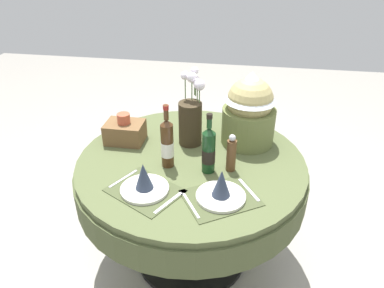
{
  "coord_description": "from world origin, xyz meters",
  "views": [
    {
      "loc": [
        0.28,
        -1.69,
        1.87
      ],
      "look_at": [
        0.0,
        0.03,
        0.83
      ],
      "focal_mm": 33.97,
      "sensor_mm": 36.0,
      "label": 1
    }
  ],
  "objects": [
    {
      "name": "pepper_mill",
      "position": [
        0.23,
        -0.07,
        0.85
      ],
      "size": [
        0.05,
        0.05,
        0.22
      ],
      "color": "brown",
      "rests_on": "dining_table"
    },
    {
      "name": "wine_bottle_centre",
      "position": [
        0.11,
        -0.1,
        0.88
      ],
      "size": [
        0.07,
        0.07,
        0.34
      ],
      "color": "#143819",
      "rests_on": "dining_table"
    },
    {
      "name": "ground",
      "position": [
        0.0,
        0.0,
        0.0
      ],
      "size": [
        8.0,
        8.0,
        0.0
      ],
      "primitive_type": "plane",
      "color": "#9E998E"
    },
    {
      "name": "flower_vase",
      "position": [
        -0.03,
        0.19,
        0.93
      ],
      "size": [
        0.15,
        0.21,
        0.44
      ],
      "color": "#332819",
      "rests_on": "dining_table"
    },
    {
      "name": "wine_bottle_left",
      "position": [
        -0.11,
        -0.08,
        0.89
      ],
      "size": [
        0.07,
        0.07,
        0.36
      ],
      "color": "#422814",
      "rests_on": "dining_table"
    },
    {
      "name": "woven_basket_side_left",
      "position": [
        -0.43,
        0.14,
        0.82
      ],
      "size": [
        0.23,
        0.17,
        0.18
      ],
      "color": "brown",
      "rests_on": "dining_table"
    },
    {
      "name": "place_setting_right",
      "position": [
        0.2,
        -0.32,
        0.8
      ],
      "size": [
        0.43,
        0.4,
        0.16
      ],
      "color": "#41492B",
      "rests_on": "dining_table"
    },
    {
      "name": "place_setting_left",
      "position": [
        -0.18,
        -0.32,
        0.8
      ],
      "size": [
        0.42,
        0.39,
        0.16
      ],
      "color": "#41492B",
      "rests_on": "dining_table"
    },
    {
      "name": "dining_table",
      "position": [
        0.0,
        0.0,
        0.62
      ],
      "size": [
        1.31,
        1.31,
        0.75
      ],
      "color": "#4C5633",
      "rests_on": "ground"
    },
    {
      "name": "gift_tub_back_right",
      "position": [
        0.3,
        0.25,
        0.99
      ],
      "size": [
        0.31,
        0.31,
        0.45
      ],
      "color": "olive",
      "rests_on": "dining_table"
    }
  ]
}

